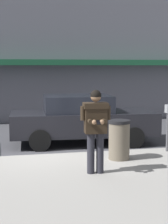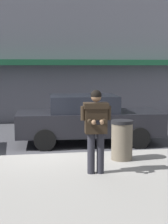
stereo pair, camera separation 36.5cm
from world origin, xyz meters
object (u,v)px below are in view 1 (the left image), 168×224
parked_sedan_mid (82,119)px  trash_bin (119,140)px  parking_meter (168,121)px  man_texting_on_phone (96,122)px

parked_sedan_mid → trash_bin: 2.72m
parking_meter → trash_bin: 1.67m
man_texting_on_phone → trash_bin: man_texting_on_phone is taller
man_texting_on_phone → trash_bin: size_ratio=1.84×
parked_sedan_mid → parking_meter: parked_sedan_mid is taller
parked_sedan_mid → parking_meter: bearing=-48.4°
man_texting_on_phone → parking_meter: bearing=33.7°
man_texting_on_phone → trash_bin: 1.52m
parked_sedan_mid → man_texting_on_phone: man_texting_on_phone is taller
parking_meter → trash_bin: (-1.55, -0.55, -0.34)m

